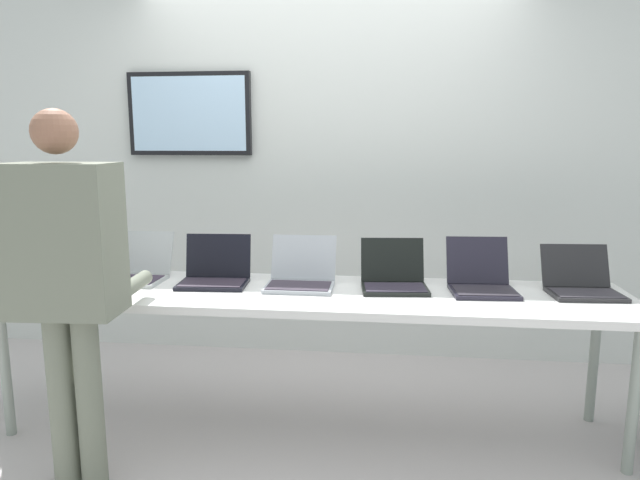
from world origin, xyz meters
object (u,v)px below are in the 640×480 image
laptop_station_1 (215,273)px  laptop_station_2 (301,275)px  equipment_box (55,247)px  laptop_station_4 (481,279)px  laptop_station_3 (394,277)px  laptop_station_0 (139,270)px  laptop_station_5 (581,283)px  person (66,268)px  workbench (307,300)px

laptop_station_1 → laptop_station_2: size_ratio=1.07×
equipment_box → laptop_station_4: equipment_box is taller
laptop_station_3 → equipment_box: bearing=-178.3°
laptop_station_2 → laptop_station_4: laptop_station_4 is taller
laptop_station_0 → laptop_station_1: 0.44m
laptop_station_3 → laptop_station_5: 0.93m
laptop_station_4 → person: bearing=-158.1°
laptop_station_2 → laptop_station_3: laptop_station_2 is taller
person → workbench: bearing=34.0°
equipment_box → laptop_station_0: bearing=9.3°
equipment_box → laptop_station_0: (0.44, 0.07, -0.13)m
laptop_station_0 → laptop_station_5: bearing=-0.5°
workbench → person: (-0.92, -0.62, 0.28)m
laptop_station_1 → person: (-0.41, -0.71, 0.18)m
laptop_station_2 → laptop_station_4: 0.93m
laptop_station_1 → laptop_station_3: (0.95, 0.02, -0.00)m
laptop_station_5 → laptop_station_0: bearing=179.5°
laptop_station_1 → laptop_station_5: 1.88m
equipment_box → laptop_station_5: (2.76, 0.05, -0.13)m
laptop_station_2 → laptop_station_4: size_ratio=0.96×
laptop_station_0 → laptop_station_2: same height
laptop_station_1 → laptop_station_2: (0.47, 0.00, -0.00)m
laptop_station_4 → laptop_station_5: bearing=0.1°
laptop_station_4 → laptop_station_3: bearing=179.7°
laptop_station_3 → laptop_station_5: laptop_station_3 is taller
workbench → laptop_station_2: (-0.04, 0.09, 0.10)m
laptop_station_0 → equipment_box: bearing=-170.7°
laptop_station_3 → person: person is taller
laptop_station_5 → laptop_station_4: bearing=-179.9°
workbench → equipment_box: 1.41m
workbench → laptop_station_4: 0.90m
equipment_box → laptop_station_4: size_ratio=1.02×
laptop_station_0 → laptop_station_4: bearing=-0.6°
workbench → person: bearing=-146.0°
equipment_box → laptop_station_0: size_ratio=1.06×
laptop_station_2 → laptop_station_3: bearing=1.7°
laptop_station_4 → laptop_station_0: bearing=179.4°
equipment_box → laptop_station_5: 2.77m
laptop_station_1 → equipment_box: bearing=-177.5°
person → laptop_station_4: bearing=21.9°
equipment_box → laptop_station_5: size_ratio=1.05×
workbench → laptop_station_3: bearing=13.7°
laptop_station_1 → laptop_station_5: bearing=0.4°
laptop_station_2 → laptop_station_5: (1.42, 0.01, -0.00)m
laptop_station_0 → laptop_station_3: laptop_station_0 is taller
workbench → laptop_station_5: 1.38m
equipment_box → person: person is taller
laptop_station_0 → laptop_station_3: bearing=-0.7°
equipment_box → person: bearing=-55.2°
laptop_station_4 → person: person is taller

